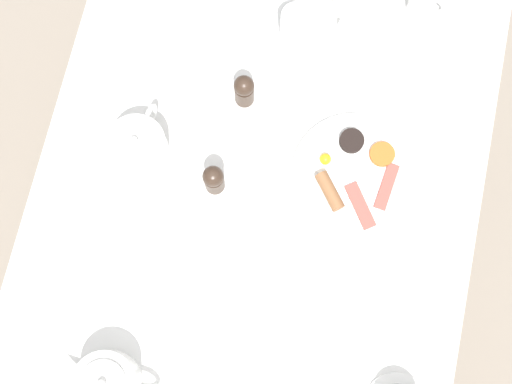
% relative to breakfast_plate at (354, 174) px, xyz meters
% --- Properties ---
extents(ground_plane, '(8.00, 8.00, 0.00)m').
position_rel_breakfast_plate_xyz_m(ground_plane, '(-0.20, -0.09, -0.78)').
color(ground_plane, gray).
extents(table, '(0.95, 1.21, 0.78)m').
position_rel_breakfast_plate_xyz_m(table, '(-0.20, -0.09, -0.08)').
color(table, white).
rests_on(table, ground_plane).
extents(breakfast_plate, '(0.28, 0.28, 0.04)m').
position_rel_breakfast_plate_xyz_m(breakfast_plate, '(0.00, 0.00, 0.00)').
color(breakfast_plate, white).
rests_on(breakfast_plate, table).
extents(teapot_near, '(0.13, 0.21, 0.11)m').
position_rel_breakfast_plate_xyz_m(teapot_near, '(-0.46, -0.05, 0.04)').
color(teapot_near, white).
rests_on(teapot_near, table).
extents(teapot_far, '(0.21, 0.13, 0.11)m').
position_rel_breakfast_plate_xyz_m(teapot_far, '(-0.40, -0.53, 0.04)').
color(teapot_far, white).
rests_on(teapot_far, table).
extents(teacup_with_saucer_left, '(0.13, 0.13, 0.06)m').
position_rel_breakfast_plate_xyz_m(teacup_with_saucer_left, '(-0.08, 0.39, 0.02)').
color(teacup_with_saucer_left, white).
rests_on(teacup_with_saucer_left, table).
extents(wine_glass_spare, '(0.07, 0.07, 0.11)m').
position_rel_breakfast_plate_xyz_m(wine_glass_spare, '(-0.19, 0.28, 0.05)').
color(wine_glass_spare, white).
rests_on(wine_glass_spare, table).
extents(creamer_jug, '(0.08, 0.06, 0.07)m').
position_rel_breakfast_plate_xyz_m(creamer_jug, '(0.07, 0.41, 0.03)').
color(creamer_jug, white).
rests_on(creamer_jug, table).
extents(pepper_grinder, '(0.04, 0.04, 0.10)m').
position_rel_breakfast_plate_xyz_m(pepper_grinder, '(-0.27, 0.12, 0.04)').
color(pepper_grinder, '#38281E').
rests_on(pepper_grinder, table).
extents(salt_grinder, '(0.04, 0.04, 0.10)m').
position_rel_breakfast_plate_xyz_m(salt_grinder, '(-0.29, -0.09, 0.04)').
color(salt_grinder, '#38281E').
rests_on(salt_grinder, table).
extents(napkin_folded, '(0.18, 0.14, 0.01)m').
position_rel_breakfast_plate_xyz_m(napkin_folded, '(-0.54, 0.27, -0.00)').
color(napkin_folded, white).
rests_on(napkin_folded, table).
extents(fork_by_plate, '(0.17, 0.06, 0.00)m').
position_rel_breakfast_plate_xyz_m(fork_by_plate, '(0.10, 0.25, -0.01)').
color(fork_by_plate, silver).
rests_on(fork_by_plate, table).
extents(knife_by_plate, '(0.07, 0.19, 0.00)m').
position_rel_breakfast_plate_xyz_m(knife_by_plate, '(0.01, -0.29, -0.01)').
color(knife_by_plate, silver).
rests_on(knife_by_plate, table).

